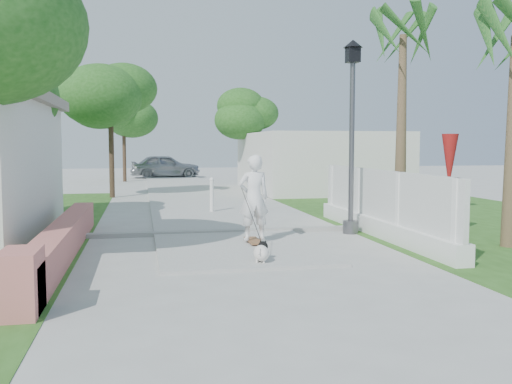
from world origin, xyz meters
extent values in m
plane|color=#B7B7B2|center=(0.00, 0.00, 0.00)|extent=(90.00, 90.00, 0.00)
cube|color=#B7B7B2|center=(0.00, 20.00, 0.03)|extent=(3.20, 36.00, 0.06)
cube|color=#999993|center=(0.00, 6.00, 0.05)|extent=(6.50, 0.25, 0.10)
cube|color=#2D571B|center=(7.00, 8.00, 0.01)|extent=(8.00, 20.00, 0.01)
cube|color=#C56765|center=(-3.30, 4.00, 0.30)|extent=(0.45, 8.00, 0.60)
cube|color=#C56765|center=(-3.30, 0.20, 0.40)|extent=(0.45, 0.80, 0.80)
cube|color=white|center=(3.40, 5.00, 0.20)|extent=(0.35, 7.00, 0.40)
cube|color=white|center=(3.40, 5.00, 0.95)|extent=(0.10, 7.00, 1.10)
cube|color=white|center=(3.40, 1.80, 0.75)|extent=(0.14, 0.14, 1.50)
cube|color=white|center=(3.40, 4.00, 0.75)|extent=(0.14, 0.14, 1.50)
cube|color=white|center=(3.40, 6.20, 0.75)|extent=(0.14, 0.14, 1.50)
cube|color=white|center=(3.40, 8.20, 0.75)|extent=(0.14, 0.14, 1.50)
cube|color=silver|center=(6.00, 18.00, 1.30)|extent=(6.00, 8.00, 2.60)
cylinder|color=#59595E|center=(2.90, 5.50, 0.15)|extent=(0.36, 0.36, 0.30)
cylinder|color=#59595E|center=(2.90, 5.50, 2.00)|extent=(0.12, 0.12, 4.00)
cube|color=black|center=(2.90, 5.50, 4.10)|extent=(0.28, 0.28, 0.35)
cone|color=black|center=(2.90, 5.50, 4.35)|extent=(0.44, 0.44, 0.18)
cylinder|color=white|center=(0.20, 10.00, 0.50)|extent=(0.12, 0.12, 1.00)
sphere|color=white|center=(0.20, 10.00, 1.02)|extent=(0.14, 0.14, 0.14)
cylinder|color=#59595E|center=(4.80, 4.50, 1.00)|extent=(0.04, 0.04, 2.00)
cone|color=#AC1A18|center=(4.80, 4.50, 1.70)|extent=(0.36, 0.36, 1.20)
cylinder|color=#4C3826|center=(-3.00, 16.00, 1.92)|extent=(0.20, 0.20, 3.85)
ellipsoid|color=#1D5017|center=(-3.00, 16.00, 3.58)|extent=(3.40, 3.40, 2.55)
ellipsoid|color=#1D5017|center=(-2.80, 15.80, 3.92)|extent=(2.89, 2.89, 2.18)
ellipsoid|color=#1D5017|center=(-3.20, 16.20, 4.28)|extent=(2.55, 2.55, 1.90)
cylinder|color=#4C3826|center=(3.20, 20.00, 1.75)|extent=(0.20, 0.20, 3.50)
ellipsoid|color=#1D5017|center=(3.20, 20.00, 3.25)|extent=(3.00, 3.00, 2.25)
ellipsoid|color=#1D5017|center=(3.40, 19.80, 3.60)|extent=(2.55, 2.55, 1.92)
ellipsoid|color=#1D5017|center=(3.00, 20.20, 3.95)|extent=(2.25, 2.25, 1.68)
cylinder|color=#4C3826|center=(-2.80, 26.00, 1.92)|extent=(0.20, 0.20, 3.85)
ellipsoid|color=#1D5017|center=(-2.80, 26.00, 3.58)|extent=(3.20, 3.20, 2.40)
ellipsoid|color=#1D5017|center=(-2.60, 25.80, 3.92)|extent=(2.72, 2.72, 2.05)
ellipsoid|color=#1D5017|center=(-3.00, 26.20, 4.28)|extent=(2.40, 2.40, 1.79)
cone|color=brown|center=(4.60, 6.50, 2.40)|extent=(0.32, 0.32, 4.80)
cone|color=brown|center=(5.40, 3.20, 2.10)|extent=(0.32, 0.32, 4.20)
cube|color=brown|center=(0.38, 4.39, 0.10)|extent=(0.31, 0.92, 0.02)
imported|color=white|center=(0.38, 4.39, 0.98)|extent=(0.66, 0.46, 1.75)
cylinder|color=gray|center=(0.30, 4.06, 0.03)|extent=(0.03, 0.07, 0.07)
cylinder|color=gray|center=(0.46, 4.06, 0.03)|extent=(0.03, 0.07, 0.07)
cylinder|color=gray|center=(0.30, 4.72, 0.03)|extent=(0.03, 0.07, 0.07)
cylinder|color=gray|center=(0.46, 4.72, 0.03)|extent=(0.03, 0.07, 0.07)
ellipsoid|color=white|center=(0.14, 2.47, 0.21)|extent=(0.39, 0.50, 0.27)
sphere|color=black|center=(0.21, 2.66, 0.29)|extent=(0.18, 0.18, 0.18)
sphere|color=white|center=(0.24, 2.74, 0.27)|extent=(0.08, 0.08, 0.08)
cone|color=black|center=(0.17, 2.68, 0.37)|extent=(0.05, 0.05, 0.06)
cone|color=black|center=(0.25, 2.65, 0.37)|extent=(0.05, 0.05, 0.06)
cylinder|color=white|center=(0.11, 2.59, 0.06)|extent=(0.04, 0.04, 0.12)
cylinder|color=white|center=(0.23, 2.54, 0.06)|extent=(0.04, 0.04, 0.12)
cylinder|color=white|center=(0.04, 2.39, 0.06)|extent=(0.04, 0.04, 0.12)
cylinder|color=white|center=(0.16, 2.35, 0.06)|extent=(0.04, 0.04, 0.12)
cylinder|color=white|center=(0.06, 2.27, 0.28)|extent=(0.06, 0.11, 0.11)
imported|color=#B0B3B8|center=(-0.38, 29.39, 0.74)|extent=(4.33, 1.77, 1.47)
camera|label=1|loc=(-1.85, -6.96, 2.05)|focal=40.00mm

